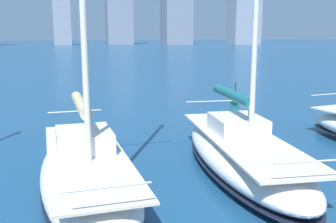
% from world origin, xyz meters
% --- Properties ---
extents(city_skyline, '(171.46, 21.52, 36.23)m').
position_xyz_m(city_skyline, '(-19.81, -159.83, 14.42)').
color(city_skyline, gray).
rests_on(city_skyline, ground).
extents(sailboat_teal, '(3.64, 8.95, 12.57)m').
position_xyz_m(sailboat_teal, '(-2.06, -7.08, 0.69)').
color(sailboat_teal, white).
rests_on(sailboat_teal, ground).
extents(sailboat_tan, '(2.50, 8.09, 11.08)m').
position_xyz_m(sailboat_tan, '(2.87, -6.58, 0.70)').
color(sailboat_tan, white).
rests_on(sailboat_tan, ground).
extents(channel_buoy, '(0.70, 0.70, 1.40)m').
position_xyz_m(channel_buoy, '(-7.54, -18.37, 0.36)').
color(channel_buoy, green).
rests_on(channel_buoy, ground).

